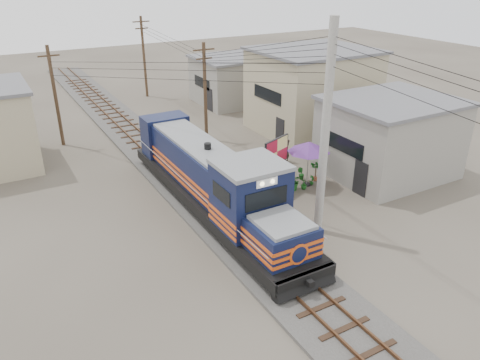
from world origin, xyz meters
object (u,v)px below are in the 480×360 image
locomotive (214,182)px  billboard (276,153)px  vendor (286,151)px  market_umbrella (309,147)px

locomotive → billboard: 4.16m
billboard → locomotive: bearing=164.1°
vendor → market_umbrella: bearing=45.4°
locomotive → vendor: locomotive is taller
billboard → market_umbrella: (2.09, -0.20, 0.02)m
vendor → locomotive: bearing=-1.8°
locomotive → vendor: 8.11m
locomotive → billboard: (4.09, 0.41, 0.63)m
locomotive → market_umbrella: 6.22m
market_umbrella → billboard: bearing=174.6°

